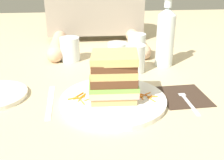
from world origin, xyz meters
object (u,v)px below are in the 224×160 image
knife (50,102)px  fork (186,98)px  empty_tumbler_1 (70,49)px  napkin_dark (183,96)px  sandwich (113,77)px  main_plate (113,100)px  juice_glass (135,60)px  empty_tumbler_2 (117,52)px  water_bottle (166,36)px  empty_tumbler_0 (137,46)px

knife → fork: bearing=-3.2°
empty_tumbler_1 → napkin_dark: bearing=-46.1°
sandwich → napkin_dark: sandwich is taller
main_plate → juice_glass: (0.10, 0.22, 0.04)m
fork → empty_tumbler_2: empty_tumbler_2 is taller
water_bottle → empty_tumbler_2: size_ratio=3.29×
fork → knife: bearing=176.8°
main_plate → knife: 0.17m
water_bottle → empty_tumbler_0: size_ratio=2.54×
napkin_dark → juice_glass: juice_glass is taller
main_plate → juice_glass: 0.24m
juice_glass → empty_tumbler_2: juice_glass is taller
knife → juice_glass: size_ratio=2.06×
napkin_dark → water_bottle: bearing=86.6°
juice_glass → water_bottle: size_ratio=0.39×
sandwich → knife: (-0.17, 0.01, -0.07)m
juice_glass → main_plate: bearing=-114.7°
sandwich → juice_glass: size_ratio=1.38×
napkin_dark → fork: bearing=-88.8°
napkin_dark → juice_glass: 0.23m
sandwich → juice_glass: bearing=65.5°
napkin_dark → empty_tumbler_2: 0.35m
main_plate → sandwich: sandwich is taller
napkin_dark → empty_tumbler_0: 0.36m
sandwich → water_bottle: (0.22, 0.27, 0.03)m
knife → empty_tumbler_1: size_ratio=2.18×
knife → empty_tumbler_2: bearing=54.5°
knife → empty_tumbler_1: (0.04, 0.35, 0.04)m
fork → empty_tumbler_0: empty_tumbler_0 is taller
main_plate → sandwich: 0.07m
empty_tumbler_1 → empty_tumbler_2: (0.18, -0.03, -0.01)m
napkin_dark → empty_tumbler_1: size_ratio=1.57×
knife → empty_tumbler_1: empty_tumbler_1 is taller
fork → napkin_dark: bearing=91.2°
main_plate → fork: bearing=-1.9°
knife → water_bottle: (0.39, 0.26, 0.11)m
sandwich → empty_tumbler_1: bearing=109.7°
sandwich → juice_glass: 0.24m
fork → sandwich: bearing=178.1°
water_bottle → juice_glass: bearing=-155.1°
sandwich → fork: sandwich is taller
main_plate → water_bottle: 0.37m
sandwich → water_bottle: size_ratio=0.54×
sandwich → napkin_dark: (0.20, 0.02, -0.07)m
knife → water_bottle: bearing=33.5°
juice_glass → knife: bearing=-143.1°
main_plate → sandwich: bearing=-19.9°
knife → empty_tumbler_0: size_ratio=2.05×
knife → empty_tumbler_2: 0.39m
juice_glass → empty_tumbler_1: bearing=148.1°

